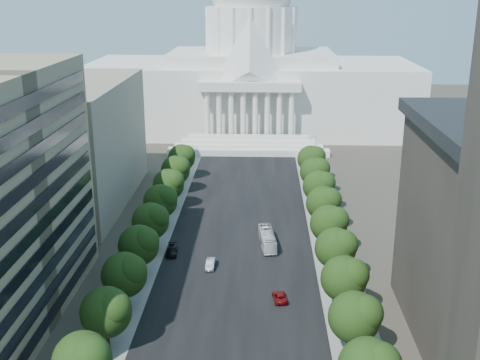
# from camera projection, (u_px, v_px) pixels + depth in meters

# --- Properties ---
(road_asphalt) EXTENTS (30.00, 260.00, 0.01)m
(road_asphalt) POSITION_uv_depth(u_px,v_px,m) (242.00, 218.00, 140.16)
(road_asphalt) COLOR black
(road_asphalt) RESTS_ON ground
(sidewalk_left) EXTENTS (8.00, 260.00, 0.02)m
(sidewalk_left) POSITION_uv_depth(u_px,v_px,m) (161.00, 217.00, 140.86)
(sidewalk_left) COLOR gray
(sidewalk_left) RESTS_ON ground
(sidewalk_right) EXTENTS (8.00, 260.00, 0.02)m
(sidewalk_right) POSITION_uv_depth(u_px,v_px,m) (324.00, 220.00, 139.46)
(sidewalk_right) COLOR gray
(sidewalk_right) RESTS_ON ground
(capitol) EXTENTS (120.00, 56.00, 73.00)m
(capitol) POSITION_uv_depth(u_px,v_px,m) (251.00, 76.00, 224.42)
(capitol) COLOR white
(capitol) RESTS_ON ground
(office_block_left_far) EXTENTS (38.00, 52.00, 30.00)m
(office_block_left_far) POSITION_uv_depth(u_px,v_px,m) (48.00, 144.00, 146.89)
(office_block_left_far) COLOR gray
(office_block_left_far) RESTS_ON ground
(tree_l_b) EXTENTS (7.79, 7.60, 9.97)m
(tree_l_b) POSITION_uv_depth(u_px,v_px,m) (84.00, 360.00, 75.83)
(tree_l_b) COLOR #33261C
(tree_l_b) RESTS_ON ground
(tree_l_c) EXTENTS (7.79, 7.60, 9.97)m
(tree_l_c) POSITION_uv_depth(u_px,v_px,m) (108.00, 311.00, 87.26)
(tree_l_c) COLOR #33261C
(tree_l_c) RESTS_ON ground
(tree_l_d) EXTENTS (7.79, 7.60, 9.97)m
(tree_l_d) POSITION_uv_depth(u_px,v_px,m) (126.00, 274.00, 98.68)
(tree_l_d) COLOR #33261C
(tree_l_d) RESTS_ON ground
(tree_l_e) EXTENTS (7.79, 7.60, 9.97)m
(tree_l_e) POSITION_uv_depth(u_px,v_px,m) (140.00, 244.00, 110.11)
(tree_l_e) COLOR #33261C
(tree_l_e) RESTS_ON ground
(tree_l_f) EXTENTS (7.79, 7.60, 9.97)m
(tree_l_f) POSITION_uv_depth(u_px,v_px,m) (152.00, 220.00, 121.53)
(tree_l_f) COLOR #33261C
(tree_l_f) RESTS_ON ground
(tree_l_g) EXTENTS (7.79, 7.60, 9.97)m
(tree_l_g) POSITION_uv_depth(u_px,v_px,m) (162.00, 200.00, 132.95)
(tree_l_g) COLOR #33261C
(tree_l_g) RESTS_ON ground
(tree_l_h) EXTENTS (7.79, 7.60, 9.97)m
(tree_l_h) POSITION_uv_depth(u_px,v_px,m) (170.00, 184.00, 144.38)
(tree_l_h) COLOR #33261C
(tree_l_h) RESTS_ON ground
(tree_l_i) EXTENTS (7.79, 7.60, 9.97)m
(tree_l_i) POSITION_uv_depth(u_px,v_px,m) (177.00, 169.00, 155.80)
(tree_l_i) COLOR #33261C
(tree_l_i) RESTS_ON ground
(tree_l_j) EXTENTS (7.79, 7.60, 9.97)m
(tree_l_j) POSITION_uv_depth(u_px,v_px,m) (183.00, 157.00, 167.23)
(tree_l_j) COLOR #33261C
(tree_l_j) RESTS_ON ground
(tree_r_c) EXTENTS (7.79, 7.60, 9.97)m
(tree_r_c) POSITION_uv_depth(u_px,v_px,m) (357.00, 316.00, 85.94)
(tree_r_c) COLOR #33261C
(tree_r_c) RESTS_ON ground
(tree_r_d) EXTENTS (7.79, 7.60, 9.97)m
(tree_r_d) POSITION_uv_depth(u_px,v_px,m) (346.00, 278.00, 97.36)
(tree_r_d) COLOR #33261C
(tree_r_d) RESTS_ON ground
(tree_r_e) EXTENTS (7.79, 7.60, 9.97)m
(tree_r_e) POSITION_uv_depth(u_px,v_px,m) (337.00, 247.00, 108.78)
(tree_r_e) COLOR #33261C
(tree_r_e) RESTS_ON ground
(tree_r_f) EXTENTS (7.79, 7.60, 9.97)m
(tree_r_f) POSITION_uv_depth(u_px,v_px,m) (331.00, 223.00, 120.21)
(tree_r_f) COLOR #33261C
(tree_r_f) RESTS_ON ground
(tree_r_g) EXTENTS (7.79, 7.60, 9.97)m
(tree_r_g) POSITION_uv_depth(u_px,v_px,m) (325.00, 202.00, 131.63)
(tree_r_g) COLOR #33261C
(tree_r_g) RESTS_ON ground
(tree_r_h) EXTENTS (7.79, 7.60, 9.97)m
(tree_r_h) POSITION_uv_depth(u_px,v_px,m) (320.00, 185.00, 143.05)
(tree_r_h) COLOR #33261C
(tree_r_h) RESTS_ON ground
(tree_r_i) EXTENTS (7.79, 7.60, 9.97)m
(tree_r_i) POSITION_uv_depth(u_px,v_px,m) (316.00, 171.00, 154.48)
(tree_r_i) COLOR #33261C
(tree_r_i) RESTS_ON ground
(tree_r_j) EXTENTS (7.79, 7.60, 9.97)m
(tree_r_j) POSITION_uv_depth(u_px,v_px,m) (312.00, 158.00, 165.90)
(tree_r_j) COLOR #33261C
(tree_r_j) RESTS_ON ground
(streetlight_b) EXTENTS (2.61, 0.44, 9.00)m
(streetlight_b) POSITION_uv_depth(u_px,v_px,m) (369.00, 323.00, 85.30)
(streetlight_b) COLOR gray
(streetlight_b) RESTS_ON ground
(streetlight_c) EXTENTS (2.61, 0.44, 9.00)m
(streetlight_c) POSITION_uv_depth(u_px,v_px,m) (346.00, 250.00, 109.10)
(streetlight_c) COLOR gray
(streetlight_c) RESTS_ON ground
(streetlight_d) EXTENTS (2.61, 0.44, 9.00)m
(streetlight_d) POSITION_uv_depth(u_px,v_px,m) (331.00, 203.00, 132.90)
(streetlight_d) COLOR gray
(streetlight_d) RESTS_ON ground
(streetlight_e) EXTENTS (2.61, 0.44, 9.00)m
(streetlight_e) POSITION_uv_depth(u_px,v_px,m) (321.00, 171.00, 156.70)
(streetlight_e) COLOR gray
(streetlight_e) RESTS_ON ground
(streetlight_f) EXTENTS (2.61, 0.44, 9.00)m
(streetlight_f) POSITION_uv_depth(u_px,v_px,m) (314.00, 147.00, 180.50)
(streetlight_f) COLOR gray
(streetlight_f) RESTS_ON ground
(car_silver) EXTENTS (1.71, 4.72, 1.55)m
(car_silver) POSITION_uv_depth(u_px,v_px,m) (210.00, 264.00, 115.26)
(car_silver) COLOR #A1A4A9
(car_silver) RESTS_ON ground
(car_red) EXTENTS (2.77, 4.97, 1.31)m
(car_red) POSITION_uv_depth(u_px,v_px,m) (280.00, 297.00, 103.15)
(car_red) COLOR maroon
(car_red) RESTS_ON ground
(car_dark_b) EXTENTS (2.58, 5.47, 1.54)m
(car_dark_b) POSITION_uv_depth(u_px,v_px,m) (172.00, 251.00, 121.03)
(car_dark_b) COLOR black
(car_dark_b) RESTS_ON ground
(city_bus) EXTENTS (3.93, 11.53, 3.15)m
(city_bus) POSITION_uv_depth(u_px,v_px,m) (267.00, 239.00, 124.81)
(city_bus) COLOR silver
(city_bus) RESTS_ON ground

